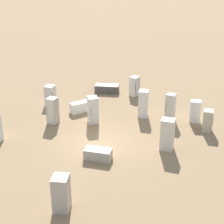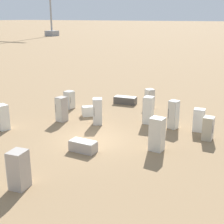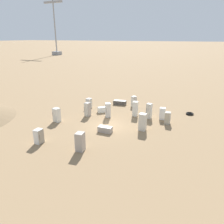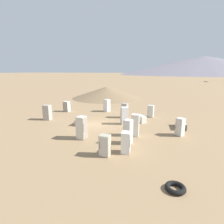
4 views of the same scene
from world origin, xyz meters
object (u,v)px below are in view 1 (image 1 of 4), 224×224
at_px(discarded_fridge_10, 52,111).
at_px(discarded_fridge_3, 93,110).
at_px(discarded_fridge_9, 80,107).
at_px(discarded_fridge_11, 195,111).
at_px(discarded_fridge_4, 167,134).
at_px(discarded_fridge_1, 143,104).
at_px(discarded_fridge_13, 208,121).
at_px(discarded_fridge_5, 61,194).
at_px(discarded_fridge_7, 98,154).
at_px(discarded_fridge_12, 107,89).
at_px(discarded_fridge_8, 135,86).
at_px(discarded_fridge_6, 170,108).
at_px(discarded_fridge_2, 50,95).

bearing_deg(discarded_fridge_10, discarded_fridge_3, -157.97).
distance_m(discarded_fridge_9, discarded_fridge_11, 7.96).
distance_m(discarded_fridge_4, discarded_fridge_9, 7.62).
bearing_deg(discarded_fridge_1, discarded_fridge_13, -109.39).
distance_m(discarded_fridge_4, discarded_fridge_13, 3.67).
xyz_separation_m(discarded_fridge_5, discarded_fridge_7, (-0.20, -4.56, -0.56)).
distance_m(discarded_fridge_4, discarded_fridge_12, 9.85).
distance_m(discarded_fridge_8, discarded_fridge_9, 5.08).
distance_m(discarded_fridge_10, discarded_fridge_13, 10.04).
height_order(discarded_fridge_4, discarded_fridge_6, discarded_fridge_6).
height_order(discarded_fridge_11, discarded_fridge_13, discarded_fridge_11).
bearing_deg(discarded_fridge_12, discarded_fridge_5, -179.87).
bearing_deg(discarded_fridge_1, discarded_fridge_9, 89.27).
distance_m(discarded_fridge_2, discarded_fridge_7, 8.71).
bearing_deg(discarded_fridge_12, discarded_fridge_4, -151.27).
relative_size(discarded_fridge_4, discarded_fridge_9, 1.31).
relative_size(discarded_fridge_7, discarded_fridge_9, 1.05).
distance_m(discarded_fridge_8, discarded_fridge_13, 7.46).
bearing_deg(discarded_fridge_7, discarded_fridge_6, 151.21).
xyz_separation_m(discarded_fridge_4, discarded_fridge_13, (-2.11, -2.99, -0.23)).
bearing_deg(discarded_fridge_11, discarded_fridge_7, -133.67).
xyz_separation_m(discarded_fridge_9, discarded_fridge_12, (-0.70, -4.21, -0.05)).
relative_size(discarded_fridge_6, discarded_fridge_10, 1.08).
bearing_deg(discarded_fridge_3, discarded_fridge_13, 155.39).
bearing_deg(discarded_fridge_5, discarded_fridge_7, -11.52).
distance_m(discarded_fridge_5, discarded_fridge_13, 11.33).
distance_m(discarded_fridge_3, discarded_fridge_12, 5.76).
bearing_deg(discarded_fridge_7, discarded_fridge_1, 167.02).
bearing_deg(discarded_fridge_9, discarded_fridge_5, -30.14).
xyz_separation_m(discarded_fridge_1, discarded_fridge_3, (2.97, 1.90, -0.04)).
bearing_deg(discarded_fridge_2, discarded_fridge_5, 32.87).
bearing_deg(discarded_fridge_3, discarded_fridge_2, -59.58).
relative_size(discarded_fridge_5, discarded_fridge_6, 0.91).
bearing_deg(discarded_fridge_1, discarded_fridge_4, -156.88).
bearing_deg(discarded_fridge_12, discarded_fridge_3, 178.81).
bearing_deg(discarded_fridge_9, discarded_fridge_11, 48.07).
distance_m(discarded_fridge_2, discarded_fridge_4, 10.24).
xyz_separation_m(discarded_fridge_5, discarded_fridge_12, (2.31, -14.53, -0.56)).
distance_m(discarded_fridge_3, discarded_fridge_6, 5.15).
xyz_separation_m(discarded_fridge_3, discarded_fridge_4, (-5.23, 2.10, 0.03)).
height_order(discarded_fridge_7, discarded_fridge_10, discarded_fridge_10).
xyz_separation_m(discarded_fridge_12, discarded_fridge_13, (-8.11, 4.79, 0.41)).
distance_m(discarded_fridge_9, discarded_fridge_10, 2.51).
distance_m(discarded_fridge_2, discarded_fridge_6, 8.92).
bearing_deg(discarded_fridge_9, discarded_fridge_8, 97.40).
xyz_separation_m(discarded_fridge_4, discarded_fridge_12, (6.00, -7.78, -0.64)).
distance_m(discarded_fridge_5, discarded_fridge_11, 11.99).
height_order(discarded_fridge_3, discarded_fridge_6, discarded_fridge_6).
xyz_separation_m(discarded_fridge_8, discarded_fridge_10, (4.09, 6.28, 0.10)).
relative_size(discarded_fridge_1, discarded_fridge_12, 0.96).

